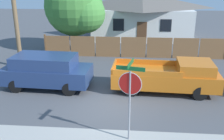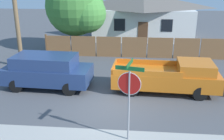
{
  "view_description": "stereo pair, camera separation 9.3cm",
  "coord_description": "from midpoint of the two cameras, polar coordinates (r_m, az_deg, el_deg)",
  "views": [
    {
      "loc": [
        1.04,
        -11.05,
        5.74
      ],
      "look_at": [
        0.09,
        0.66,
        1.6
      ],
      "focal_mm": 42.0,
      "sensor_mm": 36.0,
      "label": 1
    },
    {
      "loc": [
        1.14,
        -11.05,
        5.74
      ],
      "look_at": [
        0.09,
        0.66,
        1.6
      ],
      "focal_mm": 42.0,
      "sensor_mm": 36.0,
      "label": 2
    }
  ],
  "objects": [
    {
      "name": "stop_sign",
      "position": [
        9.22,
        4.06,
        -3.94
      ],
      "size": [
        1.01,
        0.91,
        3.07
      ],
      "rotation": [
        0.0,
        0.0,
        -0.21
      ],
      "color": "gray",
      "rests_on": "ground"
    },
    {
      "name": "oak_tree",
      "position": [
        21.5,
        -7.41,
        13.23
      ],
      "size": [
        4.91,
        4.67,
        5.93
      ],
      "color": "brown",
      "rests_on": "ground"
    },
    {
      "name": "ground_plane",
      "position": [
        12.5,
        -0.49,
        -7.93
      ],
      "size": [
        80.0,
        80.0,
        0.0
      ],
      "primitive_type": "plane",
      "color": "#4C4F54"
    },
    {
      "name": "orange_pickup",
      "position": [
        14.1,
        12.51,
        -1.39
      ],
      "size": [
        5.58,
        2.28,
        1.7
      ],
      "rotation": [
        0.0,
        0.0,
        -0.05
      ],
      "color": "orange",
      "rests_on": "ground"
    },
    {
      "name": "red_suv",
      "position": [
        14.7,
        -13.74,
        -0.04
      ],
      "size": [
        4.78,
        2.27,
        1.83
      ],
      "rotation": [
        0.0,
        0.0,
        -0.05
      ],
      "color": "navy",
      "rests_on": "ground"
    },
    {
      "name": "wooden_fence",
      "position": [
        19.94,
        4.98,
        4.93
      ],
      "size": [
        13.74,
        0.12,
        1.66
      ],
      "color": "brown",
      "rests_on": "ground"
    },
    {
      "name": "house",
      "position": [
        26.91,
        6.78,
        11.85
      ],
      "size": [
        10.21,
        6.19,
        4.38
      ],
      "color": "white",
      "rests_on": "ground"
    }
  ]
}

